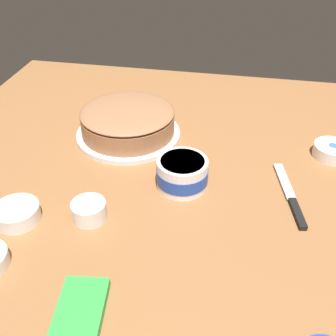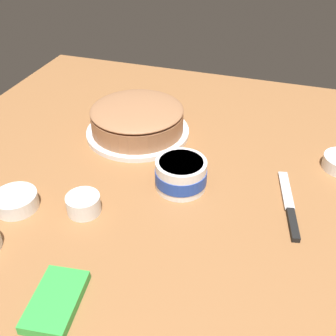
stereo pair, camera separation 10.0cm
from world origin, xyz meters
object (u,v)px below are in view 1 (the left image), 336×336
(frosting_tub, at_px, (182,173))
(sprinkle_bowl_pink, at_px, (89,210))
(sprinkle_bowl_blue, at_px, (332,150))
(spreading_knife, at_px, (292,199))
(sprinkle_bowl_yellow, at_px, (17,213))
(candy_box_lower, at_px, (80,312))
(frosted_cake, at_px, (128,123))

(frosting_tub, height_order, sprinkle_bowl_pink, frosting_tub)
(sprinkle_bowl_blue, bearing_deg, spreading_knife, 152.00)
(sprinkle_bowl_yellow, relative_size, sprinkle_bowl_pink, 1.30)
(sprinkle_bowl_blue, distance_m, candy_box_lower, 0.76)
(frosted_cake, height_order, sprinkle_bowl_pink, frosted_cake)
(candy_box_lower, bearing_deg, frosting_tub, -23.62)
(frosting_tub, height_order, candy_box_lower, frosting_tub)
(sprinkle_bowl_yellow, distance_m, candy_box_lower, 0.30)
(sprinkle_bowl_yellow, relative_size, candy_box_lower, 0.74)
(frosted_cake, relative_size, candy_box_lower, 2.22)
(sprinkle_bowl_pink, bearing_deg, candy_box_lower, -164.08)
(candy_box_lower, bearing_deg, frosted_cake, -0.11)
(sprinkle_bowl_pink, relative_size, sprinkle_bowl_blue, 0.78)
(spreading_knife, height_order, sprinkle_bowl_pink, sprinkle_bowl_pink)
(sprinkle_bowl_pink, bearing_deg, sprinkle_bowl_yellow, 102.92)
(frosting_tub, bearing_deg, candy_box_lower, 163.78)
(spreading_knife, bearing_deg, sprinkle_bowl_pink, 107.73)
(frosting_tub, bearing_deg, frosted_cake, 43.65)
(spreading_knife, xyz_separation_m, sprinkle_bowl_yellow, (-0.18, 0.59, 0.01))
(sprinkle_bowl_yellow, distance_m, sprinkle_bowl_pink, 0.16)
(candy_box_lower, bearing_deg, sprinkle_bowl_yellow, 40.05)
(sprinkle_bowl_yellow, height_order, candy_box_lower, sprinkle_bowl_yellow)
(candy_box_lower, bearing_deg, sprinkle_bowl_blue, -46.86)
(spreading_knife, bearing_deg, frosting_tub, 87.41)
(frosted_cake, height_order, sprinkle_bowl_blue, frosted_cake)
(frosting_tub, distance_m, candy_box_lower, 0.41)
(frosted_cake, relative_size, sprinkle_bowl_blue, 3.02)
(frosted_cake, bearing_deg, sprinkle_bowl_blue, -89.65)
(sprinkle_bowl_blue, bearing_deg, frosted_cake, 90.35)
(spreading_knife, xyz_separation_m, candy_box_lower, (-0.38, 0.37, 0.00))
(sprinkle_bowl_blue, xyz_separation_m, candy_box_lower, (-0.59, 0.49, -0.01))
(sprinkle_bowl_pink, xyz_separation_m, candy_box_lower, (-0.24, -0.07, -0.01))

